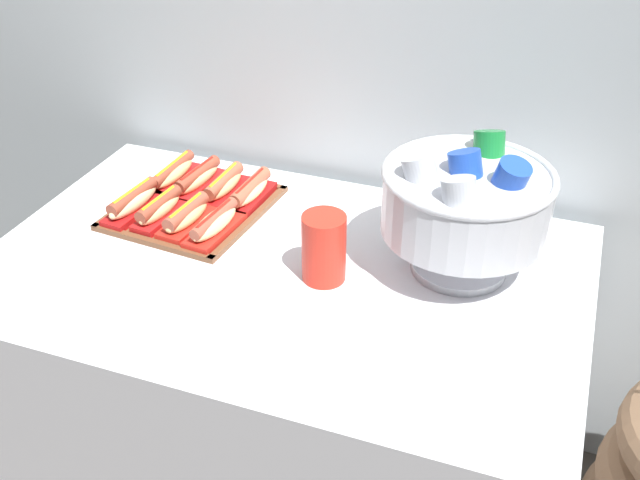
{
  "coord_description": "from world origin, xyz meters",
  "views": [
    {
      "loc": [
        0.54,
        -1.22,
        1.71
      ],
      "look_at": [
        0.07,
        0.06,
        0.82
      ],
      "focal_mm": 42.2,
      "sensor_mm": 36.0,
      "label": 1
    }
  ],
  "objects_px": {
    "hot_dog_0": "(133,202)",
    "hot_dog_3": "(215,224)",
    "hot_dog_2": "(187,217)",
    "hot_dog_6": "(224,186)",
    "hot_dog_4": "(173,174)",
    "hot_dog_5": "(198,179)",
    "buffet_table": "(286,390)",
    "hot_dog_1": "(159,209)",
    "punch_bowl": "(466,201)",
    "hot_dog_7": "(250,192)",
    "serving_tray": "(194,208)",
    "cup_stack": "(324,248)"
  },
  "relations": [
    {
      "from": "hot_dog_2",
      "to": "hot_dog_3",
      "type": "bearing_deg",
      "value": -4.75
    },
    {
      "from": "serving_tray",
      "to": "hot_dog_2",
      "type": "distance_m",
      "value": 0.1
    },
    {
      "from": "hot_dog_0",
      "to": "hot_dog_6",
      "type": "relative_size",
      "value": 1.11
    },
    {
      "from": "hot_dog_3",
      "to": "punch_bowl",
      "type": "bearing_deg",
      "value": 6.76
    },
    {
      "from": "hot_dog_0",
      "to": "hot_dog_1",
      "type": "bearing_deg",
      "value": -4.75
    },
    {
      "from": "hot_dog_3",
      "to": "hot_dog_6",
      "type": "height_order",
      "value": "same"
    },
    {
      "from": "cup_stack",
      "to": "punch_bowl",
      "type": "bearing_deg",
      "value": 26.1
    },
    {
      "from": "hot_dog_7",
      "to": "punch_bowl",
      "type": "relative_size",
      "value": 0.49
    },
    {
      "from": "hot_dog_4",
      "to": "buffet_table",
      "type": "bearing_deg",
      "value": -30.84
    },
    {
      "from": "hot_dog_2",
      "to": "hot_dog_6",
      "type": "xyz_separation_m",
      "value": [
        0.01,
        0.16,
        -0.0
      ]
    },
    {
      "from": "buffet_table",
      "to": "hot_dog_3",
      "type": "relative_size",
      "value": 7.12
    },
    {
      "from": "hot_dog_3",
      "to": "cup_stack",
      "type": "height_order",
      "value": "cup_stack"
    },
    {
      "from": "hot_dog_5",
      "to": "punch_bowl",
      "type": "bearing_deg",
      "value": -9.31
    },
    {
      "from": "hot_dog_2",
      "to": "hot_dog_5",
      "type": "bearing_deg",
      "value": 109.69
    },
    {
      "from": "hot_dog_0",
      "to": "hot_dog_7",
      "type": "xyz_separation_m",
      "value": [
        0.24,
        0.15,
        -0.0
      ]
    },
    {
      "from": "serving_tray",
      "to": "hot_dog_3",
      "type": "distance_m",
      "value": 0.14
    },
    {
      "from": "buffet_table",
      "to": "hot_dog_1",
      "type": "height_order",
      "value": "hot_dog_1"
    },
    {
      "from": "serving_tray",
      "to": "hot_dog_6",
      "type": "bearing_deg",
      "value": 60.8
    },
    {
      "from": "buffet_table",
      "to": "hot_dog_4",
      "type": "height_order",
      "value": "hot_dog_4"
    },
    {
      "from": "hot_dog_2",
      "to": "hot_dog_4",
      "type": "bearing_deg",
      "value": 127.52
    },
    {
      "from": "hot_dog_2",
      "to": "punch_bowl",
      "type": "bearing_deg",
      "value": 5.38
    },
    {
      "from": "hot_dog_1",
      "to": "hot_dog_4",
      "type": "height_order",
      "value": "hot_dog_1"
    },
    {
      "from": "hot_dog_3",
      "to": "hot_dog_5",
      "type": "distance_m",
      "value": 0.22
    },
    {
      "from": "buffet_table",
      "to": "hot_dog_0",
      "type": "bearing_deg",
      "value": 169.92
    },
    {
      "from": "hot_dog_0",
      "to": "hot_dog_3",
      "type": "distance_m",
      "value": 0.23
    },
    {
      "from": "hot_dog_4",
      "to": "hot_dog_0",
      "type": "bearing_deg",
      "value": -94.75
    },
    {
      "from": "hot_dog_2",
      "to": "hot_dog_0",
      "type": "bearing_deg",
      "value": 175.25
    },
    {
      "from": "buffet_table",
      "to": "hot_dog_4",
      "type": "relative_size",
      "value": 7.05
    },
    {
      "from": "buffet_table",
      "to": "hot_dog_2",
      "type": "bearing_deg",
      "value": 166.95
    },
    {
      "from": "hot_dog_1",
      "to": "hot_dog_2",
      "type": "bearing_deg",
      "value": -4.75
    },
    {
      "from": "buffet_table",
      "to": "serving_tray",
      "type": "xyz_separation_m",
      "value": [
        -0.29,
        0.15,
        0.37
      ]
    },
    {
      "from": "hot_dog_5",
      "to": "hot_dog_0",
      "type": "bearing_deg",
      "value": -119.2
    },
    {
      "from": "hot_dog_5",
      "to": "hot_dog_6",
      "type": "bearing_deg",
      "value": -4.75
    },
    {
      "from": "buffet_table",
      "to": "hot_dog_3",
      "type": "height_order",
      "value": "hot_dog_3"
    },
    {
      "from": "hot_dog_4",
      "to": "hot_dog_5",
      "type": "xyz_separation_m",
      "value": [
        0.07,
        -0.01,
        0.0
      ]
    },
    {
      "from": "hot_dog_4",
      "to": "cup_stack",
      "type": "bearing_deg",
      "value": -26.32
    },
    {
      "from": "hot_dog_5",
      "to": "serving_tray",
      "type": "bearing_deg",
      "value": -70.31
    },
    {
      "from": "buffet_table",
      "to": "cup_stack",
      "type": "xyz_separation_m",
      "value": [
        0.1,
        -0.01,
        0.44
      ]
    },
    {
      "from": "hot_dog_0",
      "to": "hot_dog_3",
      "type": "xyz_separation_m",
      "value": [
        0.22,
        -0.02,
        -0.0
      ]
    },
    {
      "from": "hot_dog_1",
      "to": "cup_stack",
      "type": "bearing_deg",
      "value": -9.8
    },
    {
      "from": "hot_dog_6",
      "to": "cup_stack",
      "type": "bearing_deg",
      "value": -33.89
    },
    {
      "from": "hot_dog_6",
      "to": "hot_dog_3",
      "type": "bearing_deg",
      "value": -70.31
    },
    {
      "from": "hot_dog_0",
      "to": "hot_dog_5",
      "type": "height_order",
      "value": "hot_dog_0"
    },
    {
      "from": "hot_dog_5",
      "to": "hot_dog_7",
      "type": "relative_size",
      "value": 1.08
    },
    {
      "from": "hot_dog_5",
      "to": "hot_dog_7",
      "type": "xyz_separation_m",
      "value": [
        0.15,
        -0.01,
        -0.0
      ]
    },
    {
      "from": "hot_dog_3",
      "to": "hot_dog_6",
      "type": "bearing_deg",
      "value": 109.69
    },
    {
      "from": "serving_tray",
      "to": "hot_dog_5",
      "type": "bearing_deg",
      "value": 109.69
    },
    {
      "from": "buffet_table",
      "to": "cup_stack",
      "type": "bearing_deg",
      "value": -4.81
    },
    {
      "from": "hot_dog_4",
      "to": "hot_dog_6",
      "type": "distance_m",
      "value": 0.15
    },
    {
      "from": "serving_tray",
      "to": "hot_dog_6",
      "type": "distance_m",
      "value": 0.1
    }
  ]
}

